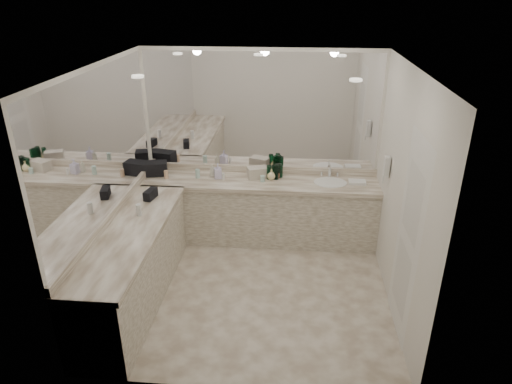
# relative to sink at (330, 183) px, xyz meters

# --- Properties ---
(floor) EXTENTS (3.20, 3.20, 0.00)m
(floor) POSITION_rel_sink_xyz_m (-0.95, -1.20, -0.90)
(floor) COLOR beige
(floor) RESTS_ON ground
(ceiling) EXTENTS (3.20, 3.20, 0.00)m
(ceiling) POSITION_rel_sink_xyz_m (-0.95, -1.20, 1.71)
(ceiling) COLOR white
(ceiling) RESTS_ON floor
(wall_back) EXTENTS (3.20, 0.02, 2.60)m
(wall_back) POSITION_rel_sink_xyz_m (-0.95, 0.30, 0.41)
(wall_back) COLOR silver
(wall_back) RESTS_ON floor
(wall_left) EXTENTS (0.02, 3.00, 2.60)m
(wall_left) POSITION_rel_sink_xyz_m (-2.55, -1.20, 0.41)
(wall_left) COLOR silver
(wall_left) RESTS_ON floor
(wall_right) EXTENTS (0.02, 3.00, 2.60)m
(wall_right) POSITION_rel_sink_xyz_m (0.65, -1.20, 0.41)
(wall_right) COLOR silver
(wall_right) RESTS_ON floor
(vanity_back_base) EXTENTS (3.20, 0.60, 0.84)m
(vanity_back_base) POSITION_rel_sink_xyz_m (-0.95, 0.00, -0.48)
(vanity_back_base) COLOR silver
(vanity_back_base) RESTS_ON floor
(vanity_back_top) EXTENTS (3.20, 0.64, 0.06)m
(vanity_back_top) POSITION_rel_sink_xyz_m (-0.95, -0.01, -0.03)
(vanity_back_top) COLOR silver
(vanity_back_top) RESTS_ON vanity_back_base
(vanity_left_base) EXTENTS (0.60, 2.40, 0.84)m
(vanity_left_base) POSITION_rel_sink_xyz_m (-2.25, -1.50, -0.48)
(vanity_left_base) COLOR silver
(vanity_left_base) RESTS_ON floor
(vanity_left_top) EXTENTS (0.64, 2.42, 0.06)m
(vanity_left_top) POSITION_rel_sink_xyz_m (-2.24, -1.50, -0.03)
(vanity_left_top) COLOR silver
(vanity_left_top) RESTS_ON vanity_left_base
(backsplash_back) EXTENTS (3.20, 0.04, 0.10)m
(backsplash_back) POSITION_rel_sink_xyz_m (-0.95, 0.28, 0.05)
(backsplash_back) COLOR silver
(backsplash_back) RESTS_ON vanity_back_top
(backsplash_left) EXTENTS (0.04, 3.00, 0.10)m
(backsplash_left) POSITION_rel_sink_xyz_m (-2.53, -1.20, 0.05)
(backsplash_left) COLOR silver
(backsplash_left) RESTS_ON vanity_left_top
(mirror_back) EXTENTS (3.12, 0.01, 1.55)m
(mirror_back) POSITION_rel_sink_xyz_m (-0.95, 0.29, 0.88)
(mirror_back) COLOR white
(mirror_back) RESTS_ON wall_back
(mirror_left) EXTENTS (0.01, 2.92, 1.55)m
(mirror_left) POSITION_rel_sink_xyz_m (-2.54, -1.20, 0.88)
(mirror_left) COLOR white
(mirror_left) RESTS_ON wall_left
(sink) EXTENTS (0.44, 0.44, 0.03)m
(sink) POSITION_rel_sink_xyz_m (0.00, 0.00, 0.00)
(sink) COLOR white
(sink) RESTS_ON vanity_back_top
(faucet) EXTENTS (0.24, 0.16, 0.14)m
(faucet) POSITION_rel_sink_xyz_m (0.00, 0.21, 0.07)
(faucet) COLOR silver
(faucet) RESTS_ON vanity_back_top
(wall_phone) EXTENTS (0.06, 0.10, 0.24)m
(wall_phone) POSITION_rel_sink_xyz_m (0.61, -0.50, 0.46)
(wall_phone) COLOR white
(wall_phone) RESTS_ON wall_right
(door) EXTENTS (0.02, 0.82, 2.10)m
(door) POSITION_rel_sink_xyz_m (0.64, -1.70, 0.16)
(door) COLOR white
(door) RESTS_ON wall_right
(black_toiletry_bag) EXTENTS (0.35, 0.26, 0.18)m
(black_toiletry_bag) POSITION_rel_sink_xyz_m (-2.41, 0.06, 0.10)
(black_toiletry_bag) COLOR black
(black_toiletry_bag) RESTS_ON vanity_back_top
(black_bag_spill) EXTENTS (0.14, 0.23, 0.11)m
(black_bag_spill) POSITION_rel_sink_xyz_m (-2.25, -0.69, 0.06)
(black_bag_spill) COLOR black
(black_bag_spill) RESTS_ON vanity_left_top
(cream_cosmetic_case) EXTENTS (0.31, 0.25, 0.15)m
(cream_cosmetic_case) POSITION_rel_sink_xyz_m (-0.99, 0.09, 0.08)
(cream_cosmetic_case) COLOR beige
(cream_cosmetic_case) RESTS_ON vanity_back_top
(hand_towel) EXTENTS (0.22, 0.15, 0.04)m
(hand_towel) POSITION_rel_sink_xyz_m (0.36, 0.01, 0.02)
(hand_towel) COLOR white
(hand_towel) RESTS_ON vanity_back_top
(lotion_left) EXTENTS (0.06, 0.06, 0.14)m
(lotion_left) POSITION_rel_sink_xyz_m (-2.25, -1.15, 0.07)
(lotion_left) COLOR white
(lotion_left) RESTS_ON vanity_left_top
(soap_bottle_a) EXTENTS (0.09, 0.09, 0.18)m
(soap_bottle_a) POSITION_rel_sink_xyz_m (-1.61, 0.08, 0.09)
(soap_bottle_a) COLOR beige
(soap_bottle_a) RESTS_ON vanity_back_top
(soap_bottle_b) EXTENTS (0.12, 0.12, 0.21)m
(soap_bottle_b) POSITION_rel_sink_xyz_m (-1.52, 0.03, 0.11)
(soap_bottle_b) COLOR silver
(soap_bottle_b) RESTS_ON vanity_back_top
(soap_bottle_c) EXTENTS (0.15, 0.15, 0.15)m
(soap_bottle_c) POSITION_rel_sink_xyz_m (-0.80, 0.05, 0.08)
(soap_bottle_c) COLOR #FFE9A2
(soap_bottle_c) RESTS_ON vanity_back_top
(green_bottle_0) EXTENTS (0.07, 0.07, 0.19)m
(green_bottle_0) POSITION_rel_sink_xyz_m (-0.83, 0.06, 0.10)
(green_bottle_0) COLOR #084121
(green_bottle_0) RESTS_ON vanity_back_top
(green_bottle_1) EXTENTS (0.07, 0.07, 0.18)m
(green_bottle_1) POSITION_rel_sink_xyz_m (-0.76, 0.10, 0.10)
(green_bottle_1) COLOR #084121
(green_bottle_1) RESTS_ON vanity_back_top
(green_bottle_2) EXTENTS (0.07, 0.07, 0.19)m
(green_bottle_2) POSITION_rel_sink_xyz_m (-0.68, 0.14, 0.10)
(green_bottle_2) COLOR #084121
(green_bottle_2) RESTS_ON vanity_back_top
(green_bottle_3) EXTENTS (0.07, 0.07, 0.21)m
(green_bottle_3) POSITION_rel_sink_xyz_m (-0.73, 0.06, 0.11)
(green_bottle_3) COLOR #084121
(green_bottle_3) RESTS_ON vanity_back_top
(green_bottle_4) EXTENTS (0.07, 0.07, 0.20)m
(green_bottle_4) POSITION_rel_sink_xyz_m (-0.71, 0.12, 0.11)
(green_bottle_4) COLOR #084121
(green_bottle_4) RESTS_ON vanity_back_top
(amenity_bottle_0) EXTENTS (0.04, 0.04, 0.10)m
(amenity_bottle_0) POSITION_rel_sink_xyz_m (-1.44, -0.03, 0.05)
(amenity_bottle_0) COLOR white
(amenity_bottle_0) RESTS_ON vanity_back_top
(amenity_bottle_1) EXTENTS (0.06, 0.06, 0.12)m
(amenity_bottle_1) POSITION_rel_sink_xyz_m (-1.81, 0.02, 0.07)
(amenity_bottle_1) COLOR silver
(amenity_bottle_1) RESTS_ON vanity_back_top
(amenity_bottle_2) EXTENTS (0.06, 0.06, 0.08)m
(amenity_bottle_2) POSITION_rel_sink_xyz_m (-0.91, -0.04, 0.05)
(amenity_bottle_2) COLOR silver
(amenity_bottle_2) RESTS_ON vanity_back_top
(amenity_bottle_3) EXTENTS (0.06, 0.06, 0.07)m
(amenity_bottle_3) POSITION_rel_sink_xyz_m (-0.71, 0.11, 0.04)
(amenity_bottle_3) COLOR #E57F66
(amenity_bottle_3) RESTS_ON vanity_back_top
(amenity_bottle_4) EXTENTS (0.06, 0.06, 0.11)m
(amenity_bottle_4) POSITION_rel_sink_xyz_m (-2.23, -0.04, 0.06)
(amenity_bottle_4) COLOR #E0B28C
(amenity_bottle_4) RESTS_ON vanity_back_top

